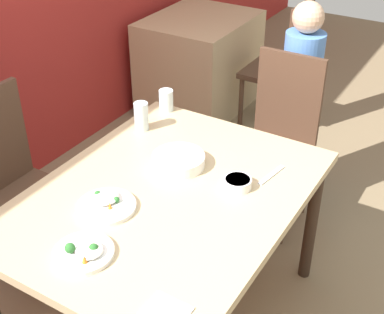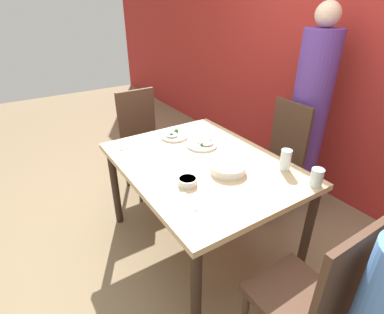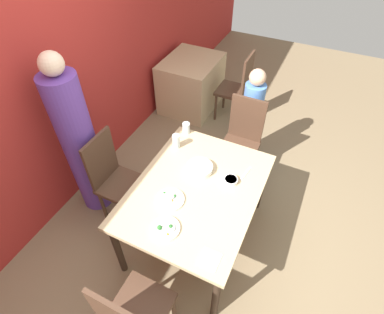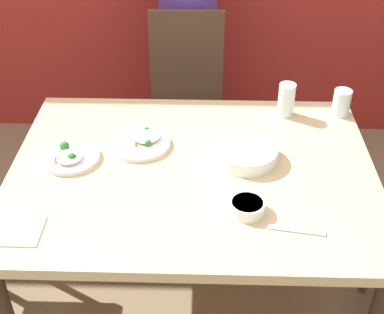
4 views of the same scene
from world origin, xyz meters
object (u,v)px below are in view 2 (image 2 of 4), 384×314
object	(u,v)px
chair_child_spot	(312,298)
person_adult	(308,118)
chair_adult_spot	(278,156)
glass_water_tall	(285,160)
bowl_curry	(228,168)
plate_rice_adult	(203,144)

from	to	relation	value
chair_child_spot	person_adult	distance (m)	1.68
chair_adult_spot	glass_water_tall	xyz separation A→B (m)	(0.44, -0.46, 0.30)
chair_child_spot	bowl_curry	size ratio (longest dim) A/B	4.23
plate_rice_adult	bowl_curry	bearing A→B (deg)	-11.88
chair_adult_spot	glass_water_tall	bearing A→B (deg)	-46.41
chair_child_spot	plate_rice_adult	xyz separation A→B (m)	(-1.22, 0.23, 0.24)
person_adult	plate_rice_adult	xyz separation A→B (m)	(-0.14, -1.03, -0.05)
bowl_curry	person_adult	bearing A→B (deg)	103.03
person_adult	glass_water_tall	distance (m)	0.90
chair_adult_spot	plate_rice_adult	xyz separation A→B (m)	(-0.14, -0.71, 0.24)
chair_adult_spot	bowl_curry	size ratio (longest dim) A/B	4.23
person_adult	plate_rice_adult	world-z (taller)	person_adult
chair_adult_spot	chair_child_spot	xyz separation A→B (m)	(1.08, -0.93, 0.00)
glass_water_tall	chair_child_spot	bearing A→B (deg)	-36.58
chair_child_spot	bowl_curry	bearing A→B (deg)	-99.81
plate_rice_adult	glass_water_tall	distance (m)	0.64
chair_child_spot	bowl_curry	xyz separation A→B (m)	(-0.82, 0.14, 0.25)
person_adult	plate_rice_adult	distance (m)	1.04
person_adult	plate_rice_adult	bearing A→B (deg)	-97.97
chair_adult_spot	bowl_curry	bearing A→B (deg)	-71.99
chair_adult_spot	bowl_curry	xyz separation A→B (m)	(0.26, -0.79, 0.25)
plate_rice_adult	glass_water_tall	size ratio (longest dim) A/B	1.64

